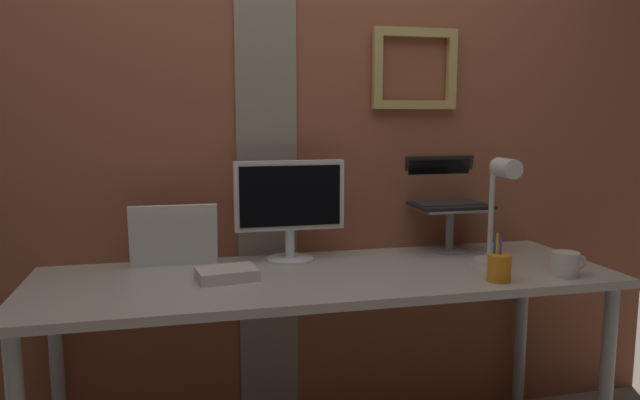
% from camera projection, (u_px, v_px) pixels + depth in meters
% --- Properties ---
extents(brick_wall_back, '(3.51, 0.16, 2.58)m').
position_uv_depth(brick_wall_back, '(274.00, 122.00, 2.39)').
color(brick_wall_back, '#9E563D').
rests_on(brick_wall_back, ground_plane).
extents(desk, '(2.05, 0.67, 0.76)m').
position_uv_depth(desk, '(326.00, 293.00, 2.13)').
color(desk, beige).
rests_on(desk, ground_plane).
extents(monitor, '(0.42, 0.18, 0.39)m').
position_uv_depth(monitor, '(290.00, 202.00, 2.27)').
color(monitor, white).
rests_on(monitor, desk).
extents(laptop_stand, '(0.28, 0.22, 0.19)m').
position_uv_depth(laptop_stand, '(450.00, 221.00, 2.43)').
color(laptop_stand, gray).
rests_on(laptop_stand, desk).
extents(laptop, '(0.31, 0.27, 0.20)m').
position_uv_depth(laptop, '(444.00, 192.00, 2.48)').
color(laptop, black).
rests_on(laptop, laptop_stand).
extents(whiteboard_panel, '(0.32, 0.05, 0.23)m').
position_uv_depth(whiteboard_panel, '(174.00, 236.00, 2.20)').
color(whiteboard_panel, white).
rests_on(whiteboard_panel, desk).
extents(desk_lamp, '(0.12, 0.20, 0.41)m').
position_uv_depth(desk_lamp, '(499.00, 199.00, 2.17)').
color(desk_lamp, white).
rests_on(desk_lamp, desk).
extents(pen_cup, '(0.08, 0.08, 0.16)m').
position_uv_depth(pen_cup, '(499.00, 267.00, 2.01)').
color(pen_cup, orange).
rests_on(pen_cup, desk).
extents(coffee_mug, '(0.13, 0.09, 0.09)m').
position_uv_depth(coffee_mug, '(566.00, 264.00, 2.07)').
color(coffee_mug, silver).
rests_on(coffee_mug, desk).
extents(paper_clutter_stack, '(0.22, 0.17, 0.04)m').
position_uv_depth(paper_clutter_stack, '(227.00, 274.00, 2.03)').
color(paper_clutter_stack, silver).
rests_on(paper_clutter_stack, desk).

